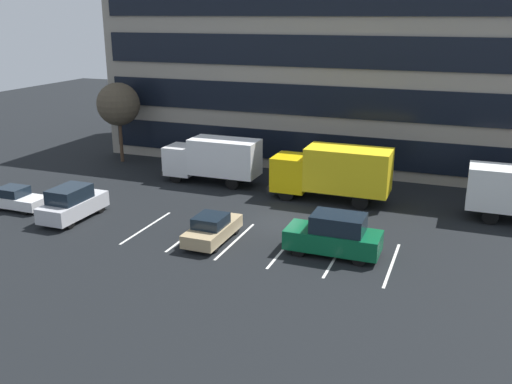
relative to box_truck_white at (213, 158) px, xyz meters
The scene contains 10 objects.
ground_plane 9.59m from the box_truck_white, 40.28° to the right, with size 120.00×120.00×0.00m, color black.
office_building 14.86m from the box_truck_white, 58.85° to the left, with size 39.04×13.46×14.40m.
lot_markings 12.09m from the box_truck_white, 53.08° to the right, with size 14.14×5.40×0.01m.
box_truck_white is the anchor object (origin of this frame).
box_truck_yellow_all 9.08m from the box_truck_white, ahead, with size 7.81×2.59×3.62m.
sedan_white 13.44m from the box_truck_white, 133.79° to the right, with size 3.93×1.65×1.41m.
suv_silver 10.97m from the box_truck_white, 115.32° to the right, with size 1.91×4.51×2.04m.
suv_forest 14.61m from the box_truck_white, 39.91° to the right, with size 4.83×2.05×2.18m.
sedan_tan 11.07m from the box_truck_white, 65.24° to the right, with size 1.78×4.24×1.52m.
bare_tree 10.66m from the box_truck_white, 163.36° to the left, with size 3.48×3.48×6.53m.
Camera 1 is at (9.83, -29.51, 11.84)m, focal length 39.43 mm.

